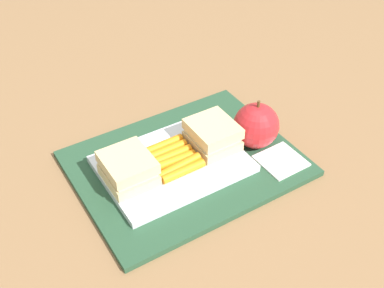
% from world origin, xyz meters
% --- Properties ---
extents(ground_plane, '(2.40, 2.40, 0.00)m').
position_xyz_m(ground_plane, '(0.00, 0.00, 0.00)').
color(ground_plane, olive).
extents(lunchbag_mat, '(0.36, 0.28, 0.01)m').
position_xyz_m(lunchbag_mat, '(0.00, 0.00, 0.01)').
color(lunchbag_mat, '#284C33').
rests_on(lunchbag_mat, ground_plane).
extents(food_tray, '(0.23, 0.17, 0.01)m').
position_xyz_m(food_tray, '(-0.03, 0.00, 0.02)').
color(food_tray, white).
rests_on(food_tray, lunchbag_mat).
extents(sandwich_half_left, '(0.07, 0.08, 0.04)m').
position_xyz_m(sandwich_half_left, '(-0.10, 0.00, 0.04)').
color(sandwich_half_left, '#DBC189').
rests_on(sandwich_half_left, food_tray).
extents(sandwich_half_right, '(0.07, 0.08, 0.04)m').
position_xyz_m(sandwich_half_right, '(0.05, 0.00, 0.04)').
color(sandwich_half_right, '#DBC189').
rests_on(sandwich_half_right, food_tray).
extents(carrot_sticks_bundle, '(0.08, 0.09, 0.02)m').
position_xyz_m(carrot_sticks_bundle, '(-0.02, -0.00, 0.03)').
color(carrot_sticks_bundle, orange).
rests_on(carrot_sticks_bundle, food_tray).
extents(apple, '(0.08, 0.08, 0.09)m').
position_xyz_m(apple, '(0.13, -0.02, 0.05)').
color(apple, red).
rests_on(apple, lunchbag_mat).
extents(paper_napkin, '(0.07, 0.07, 0.00)m').
position_xyz_m(paper_napkin, '(0.14, -0.08, 0.01)').
color(paper_napkin, white).
rests_on(paper_napkin, lunchbag_mat).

